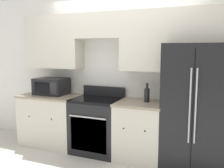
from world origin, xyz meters
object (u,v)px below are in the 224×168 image
object	(u,v)px
refrigerator	(195,106)
oven_range	(97,125)
bottle	(147,95)
microwave	(51,86)

from	to	relation	value
refrigerator	oven_range	bearing A→B (deg)	-177.23
refrigerator	bottle	world-z (taller)	refrigerator
oven_range	bottle	bearing A→B (deg)	4.06
refrigerator	bottle	size ratio (longest dim) A/B	6.17
microwave	bottle	world-z (taller)	microwave
bottle	microwave	bearing A→B (deg)	-179.68
oven_range	bottle	world-z (taller)	bottle
microwave	oven_range	bearing A→B (deg)	-3.02
microwave	bottle	distance (m)	1.71
oven_range	refrigerator	xyz separation A→B (m)	(1.49, 0.07, 0.43)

